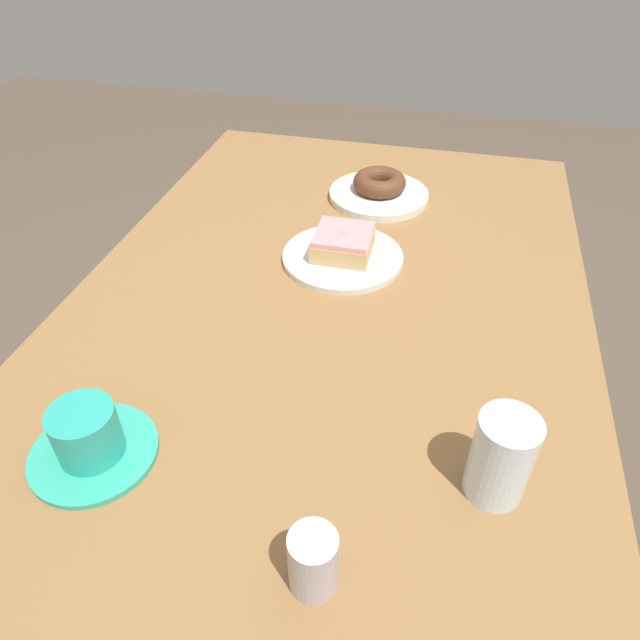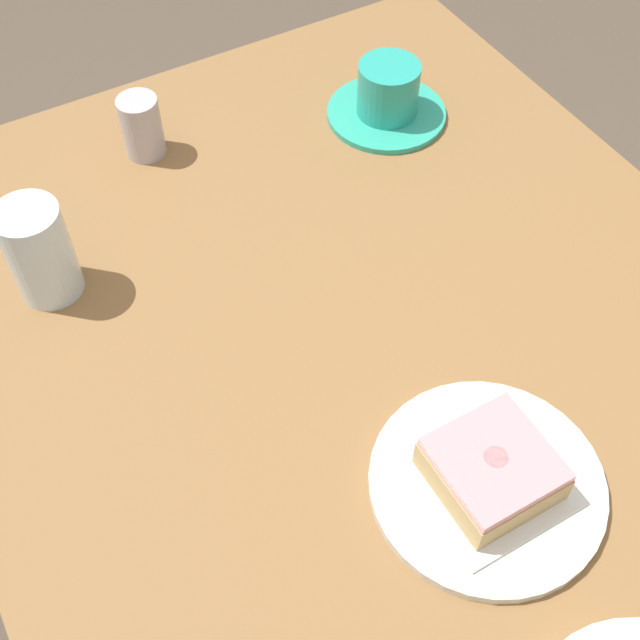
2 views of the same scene
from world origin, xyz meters
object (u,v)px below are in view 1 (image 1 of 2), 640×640
donut_chocolate_ring (380,182)px  water_glass (501,457)px  coffee_cup (88,438)px  donut_glazed_square (340,242)px  plate_chocolate_ring (379,195)px  plate_glazed_square (340,257)px  sugar_jar (313,562)px

donut_chocolate_ring → water_glass: (0.65, 0.23, 0.02)m
donut_chocolate_ring → coffee_cup: bearing=-17.4°
donut_glazed_square → plate_chocolate_ring: size_ratio=0.48×
plate_glazed_square → water_glass: bearing=32.5°
coffee_cup → sugar_jar: bearing=73.3°
plate_chocolate_ring → coffee_cup: (0.72, -0.22, 0.02)m
coffee_cup → sugar_jar: sugar_jar is taller
coffee_cup → water_glass: bearing=98.0°
donut_glazed_square → donut_chocolate_ring: (-0.24, 0.03, 0.00)m
coffee_cup → plate_glazed_square: bearing=157.8°
donut_glazed_square → donut_chocolate_ring: size_ratio=0.91×
plate_chocolate_ring → sugar_jar: (0.80, 0.07, 0.03)m
plate_glazed_square → sugar_jar: bearing=9.5°
donut_chocolate_ring → sugar_jar: bearing=4.7°
plate_glazed_square → sugar_jar: sugar_jar is taller
donut_chocolate_ring → water_glass: bearing=19.8°
water_glass → coffee_cup: (0.06, -0.46, -0.02)m
plate_glazed_square → sugar_jar: size_ratio=2.75×
water_glass → sugar_jar: bearing=-48.1°
plate_glazed_square → plate_chocolate_ring: 0.24m
plate_chocolate_ring → coffee_cup: size_ratio=1.34×
donut_glazed_square → coffee_cup: size_ratio=0.64×
plate_glazed_square → water_glass: (0.41, 0.26, 0.05)m
donut_glazed_square → sugar_jar: 0.57m
plate_chocolate_ring → sugar_jar: size_ratio=2.63×
donut_chocolate_ring → donut_glazed_square: bearing=-6.9°
plate_glazed_square → donut_glazed_square: donut_glazed_square is taller
plate_glazed_square → donut_glazed_square: (0.00, 0.00, 0.03)m
plate_chocolate_ring → plate_glazed_square: bearing=-6.9°
water_glass → coffee_cup: size_ratio=0.74×
donut_glazed_square → coffee_cup: bearing=-22.2°
plate_chocolate_ring → coffee_cup: 0.75m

